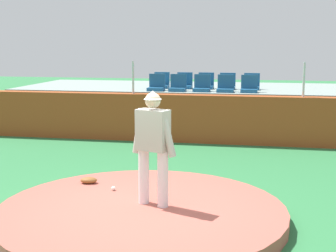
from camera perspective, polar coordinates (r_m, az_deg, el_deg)
name	(u,v)px	position (r m, az deg, el deg)	size (l,w,h in m)	color
ground_plane	(141,220)	(7.73, -3.10, -10.77)	(60.00, 60.00, 0.00)	#2C723E
pitchers_mound	(141,213)	(7.69, -3.11, -10.04)	(4.44, 4.44, 0.21)	#AB5548
pitcher	(153,140)	(7.48, -1.75, -1.58)	(0.77, 0.41, 1.78)	white
baseball	(113,188)	(8.50, -6.33, -7.17)	(0.07, 0.07, 0.07)	white
fielding_glove	(89,180)	(8.97, -9.14, -6.21)	(0.30, 0.20, 0.11)	brown
brick_barrier	(196,119)	(13.47, 3.25, 0.87)	(13.48, 0.40, 1.30)	#96431E
fence_post_left	(133,77)	(13.69, -4.06, 5.63)	(0.06, 0.06, 0.90)	silver
fence_post_right	(304,80)	(13.26, 15.42, 5.19)	(0.06, 0.06, 0.90)	silver
bleacher_platform	(208,106)	(16.32, 4.62, 2.32)	(12.12, 4.26, 1.27)	gray
stadium_chair_0	(157,85)	(14.88, -1.34, 4.71)	(0.48, 0.44, 0.50)	#1B537F
stadium_chair_1	(178,86)	(14.74, 1.15, 4.66)	(0.48, 0.44, 0.50)	#1B537F
stadium_chair_2	(202,86)	(14.67, 3.94, 4.62)	(0.48, 0.44, 0.50)	#1B537F
stadium_chair_3	(226,87)	(14.58, 6.66, 4.55)	(0.48, 0.44, 0.50)	#1B537F
stadium_chair_4	(249,87)	(14.57, 9.36, 4.48)	(0.48, 0.44, 0.50)	#1B537F
stadium_chair_5	(161,83)	(15.76, -0.76, 4.98)	(0.48, 0.44, 0.50)	#1B537F
stadium_chair_6	(184,83)	(15.62, 1.91, 4.93)	(0.48, 0.44, 0.50)	#1B537F
stadium_chair_7	(206,84)	(15.56, 4.40, 4.90)	(0.48, 0.44, 0.50)	#1B537F
stadium_chair_8	(227,84)	(15.47, 6.88, 4.83)	(0.48, 0.44, 0.50)	#1B537F
stadium_chair_9	(252,84)	(15.45, 9.64, 4.76)	(0.48, 0.44, 0.50)	#1B537F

